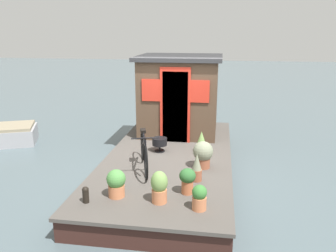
{
  "coord_description": "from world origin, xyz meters",
  "views": [
    {
      "loc": [
        -6.95,
        -1.05,
        3.04
      ],
      "look_at": [
        -0.2,
        0.0,
        1.14
      ],
      "focal_mm": 36.63,
      "sensor_mm": 36.0,
      "label": 1
    }
  ],
  "objects_px": {
    "potted_plant_rosemary": "(199,197)",
    "potted_plant_basil": "(203,154)",
    "bicycle": "(144,151)",
    "mooring_bollard": "(86,194)",
    "potted_plant_fern": "(159,187)",
    "potted_plant_mint": "(197,168)",
    "potted_plant_succulent": "(187,179)",
    "houseboat_cabin": "(180,94)",
    "charcoal_grill": "(160,142)",
    "potted_plant_lavender": "(201,142)",
    "potted_plant_ivy": "(116,183)"
  },
  "relations": [
    {
      "from": "bicycle",
      "to": "potted_plant_fern",
      "type": "xyz_separation_m",
      "value": [
        -1.28,
        -0.53,
        -0.09
      ]
    },
    {
      "from": "potted_plant_lavender",
      "to": "potted_plant_rosemary",
      "type": "height_order",
      "value": "potted_plant_lavender"
    },
    {
      "from": "houseboat_cabin",
      "to": "mooring_bollard",
      "type": "distance_m",
      "value": 4.31
    },
    {
      "from": "houseboat_cabin",
      "to": "potted_plant_mint",
      "type": "distance_m",
      "value": 3.2
    },
    {
      "from": "potted_plant_lavender",
      "to": "potted_plant_basil",
      "type": "height_order",
      "value": "potted_plant_basil"
    },
    {
      "from": "charcoal_grill",
      "to": "mooring_bollard",
      "type": "xyz_separation_m",
      "value": [
        -2.5,
        0.73,
        -0.07
      ]
    },
    {
      "from": "mooring_bollard",
      "to": "potted_plant_mint",
      "type": "bearing_deg",
      "value": -56.91
    },
    {
      "from": "potted_plant_rosemary",
      "to": "mooring_bollard",
      "type": "xyz_separation_m",
      "value": [
        -0.05,
        1.77,
        -0.06
      ]
    },
    {
      "from": "potted_plant_basil",
      "to": "potted_plant_ivy",
      "type": "bearing_deg",
      "value": 137.66
    },
    {
      "from": "houseboat_cabin",
      "to": "mooring_bollard",
      "type": "bearing_deg",
      "value": 166.68
    },
    {
      "from": "potted_plant_ivy",
      "to": "potted_plant_mint",
      "type": "bearing_deg",
      "value": -56.77
    },
    {
      "from": "potted_plant_ivy",
      "to": "potted_plant_succulent",
      "type": "relative_size",
      "value": 1.06
    },
    {
      "from": "potted_plant_rosemary",
      "to": "houseboat_cabin",
      "type": "bearing_deg",
      "value": 11.13
    },
    {
      "from": "potted_plant_fern",
      "to": "potted_plant_succulent",
      "type": "relative_size",
      "value": 1.19
    },
    {
      "from": "potted_plant_basil",
      "to": "charcoal_grill",
      "type": "relative_size",
      "value": 1.64
    },
    {
      "from": "potted_plant_lavender",
      "to": "mooring_bollard",
      "type": "xyz_separation_m",
      "value": [
        -2.59,
        1.65,
        -0.08
      ]
    },
    {
      "from": "bicycle",
      "to": "mooring_bollard",
      "type": "xyz_separation_m",
      "value": [
        -1.47,
        0.61,
        -0.21
      ]
    },
    {
      "from": "houseboat_cabin",
      "to": "potted_plant_rosemary",
      "type": "distance_m",
      "value": 4.22
    },
    {
      "from": "potted_plant_lavender",
      "to": "potted_plant_mint",
      "type": "height_order",
      "value": "potted_plant_mint"
    },
    {
      "from": "potted_plant_fern",
      "to": "charcoal_grill",
      "type": "relative_size",
      "value": 1.59
    },
    {
      "from": "potted_plant_succulent",
      "to": "potted_plant_basil",
      "type": "bearing_deg",
      "value": -9.36
    },
    {
      "from": "potted_plant_basil",
      "to": "potted_plant_succulent",
      "type": "height_order",
      "value": "potted_plant_basil"
    },
    {
      "from": "potted_plant_fern",
      "to": "potted_plant_mint",
      "type": "bearing_deg",
      "value": -30.08
    },
    {
      "from": "potted_plant_mint",
      "to": "potted_plant_basil",
      "type": "distance_m",
      "value": 0.64
    },
    {
      "from": "houseboat_cabin",
      "to": "potted_plant_basil",
      "type": "relative_size",
      "value": 3.97
    },
    {
      "from": "potted_plant_succulent",
      "to": "potted_plant_rosemary",
      "type": "bearing_deg",
      "value": -155.41
    },
    {
      "from": "potted_plant_rosemary",
      "to": "potted_plant_fern",
      "type": "distance_m",
      "value": 0.65
    },
    {
      "from": "houseboat_cabin",
      "to": "potted_plant_ivy",
      "type": "xyz_separation_m",
      "value": [
        -3.85,
        0.56,
        -0.77
      ]
    },
    {
      "from": "charcoal_grill",
      "to": "potted_plant_succulent",
      "type": "bearing_deg",
      "value": -157.27
    },
    {
      "from": "potted_plant_rosemary",
      "to": "potted_plant_mint",
      "type": "height_order",
      "value": "potted_plant_mint"
    },
    {
      "from": "potted_plant_fern",
      "to": "mooring_bollard",
      "type": "height_order",
      "value": "potted_plant_fern"
    },
    {
      "from": "potted_plant_fern",
      "to": "potted_plant_ivy",
      "type": "bearing_deg",
      "value": 83.47
    },
    {
      "from": "potted_plant_fern",
      "to": "mooring_bollard",
      "type": "xyz_separation_m",
      "value": [
        -0.19,
        1.14,
        -0.12
      ]
    },
    {
      "from": "houseboat_cabin",
      "to": "potted_plant_rosemary",
      "type": "height_order",
      "value": "houseboat_cabin"
    },
    {
      "from": "houseboat_cabin",
      "to": "potted_plant_lavender",
      "type": "xyz_separation_m",
      "value": [
        -1.53,
        -0.67,
        -0.78
      ]
    },
    {
      "from": "potted_plant_lavender",
      "to": "potted_plant_basil",
      "type": "xyz_separation_m",
      "value": [
        -0.88,
        -0.08,
        0.06
      ]
    },
    {
      "from": "potted_plant_fern",
      "to": "charcoal_grill",
      "type": "distance_m",
      "value": 2.35
    },
    {
      "from": "houseboat_cabin",
      "to": "bicycle",
      "type": "bearing_deg",
      "value": 172.13
    },
    {
      "from": "houseboat_cabin",
      "to": "potted_plant_fern",
      "type": "distance_m",
      "value": 4.0
    },
    {
      "from": "bicycle",
      "to": "mooring_bollard",
      "type": "distance_m",
      "value": 1.61
    },
    {
      "from": "potted_plant_lavender",
      "to": "potted_plant_fern",
      "type": "distance_m",
      "value": 2.46
    },
    {
      "from": "bicycle",
      "to": "charcoal_grill",
      "type": "height_order",
      "value": "bicycle"
    },
    {
      "from": "potted_plant_basil",
      "to": "mooring_bollard",
      "type": "height_order",
      "value": "potted_plant_basil"
    },
    {
      "from": "potted_plant_lavender",
      "to": "potted_plant_rosemary",
      "type": "xyz_separation_m",
      "value": [
        -2.53,
        -0.12,
        -0.03
      ]
    },
    {
      "from": "potted_plant_rosemary",
      "to": "potted_plant_basil",
      "type": "relative_size",
      "value": 0.74
    },
    {
      "from": "houseboat_cabin",
      "to": "potted_plant_succulent",
      "type": "height_order",
      "value": "houseboat_cabin"
    },
    {
      "from": "potted_plant_succulent",
      "to": "mooring_bollard",
      "type": "relative_size",
      "value": 1.63
    },
    {
      "from": "potted_plant_lavender",
      "to": "potted_plant_rosemary",
      "type": "bearing_deg",
      "value": -177.2
    },
    {
      "from": "houseboat_cabin",
      "to": "potted_plant_fern",
      "type": "height_order",
      "value": "houseboat_cabin"
    },
    {
      "from": "bicycle",
      "to": "potted_plant_basil",
      "type": "height_order",
      "value": "bicycle"
    }
  ]
}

